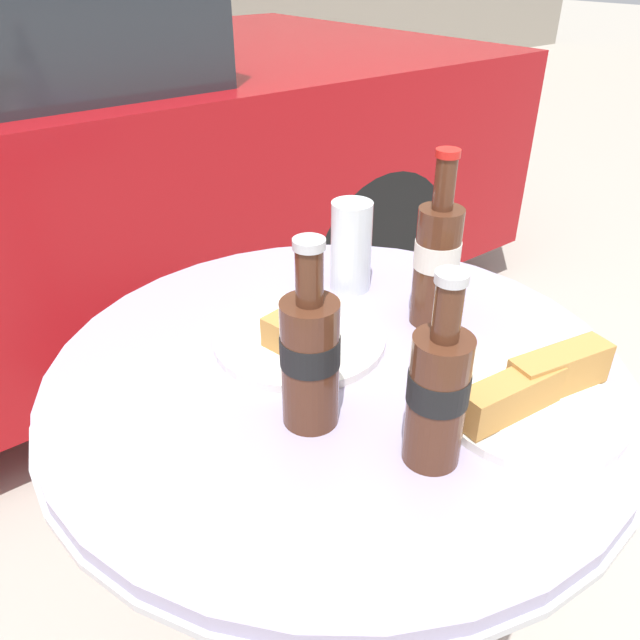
{
  "coord_description": "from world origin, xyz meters",
  "views": [
    {
      "loc": [
        -0.44,
        -0.52,
        1.22
      ],
      "look_at": [
        0.0,
        0.04,
        0.78
      ],
      "focal_mm": 35.0,
      "sensor_mm": 36.0,
      "label": 1
    }
  ],
  "objects_px": {
    "lunch_plate_far": "(300,334)",
    "cola_bottle_center": "(438,392)",
    "bistro_table": "(336,456)",
    "cola_bottle_right": "(435,258)",
    "cola_bottle_left": "(310,355)",
    "drinking_glass": "(351,250)",
    "lunch_plate_near": "(533,394)"
  },
  "relations": [
    {
      "from": "bistro_table",
      "to": "lunch_plate_far",
      "type": "bearing_deg",
      "value": 96.09
    },
    {
      "from": "cola_bottle_center",
      "to": "cola_bottle_right",
      "type": "bearing_deg",
      "value": 43.48
    },
    {
      "from": "cola_bottle_center",
      "to": "lunch_plate_near",
      "type": "bearing_deg",
      "value": -6.48
    },
    {
      "from": "bistro_table",
      "to": "lunch_plate_near",
      "type": "distance_m",
      "value": 0.31
    },
    {
      "from": "bistro_table",
      "to": "cola_bottle_left",
      "type": "xyz_separation_m",
      "value": [
        -0.1,
        -0.07,
        0.26
      ]
    },
    {
      "from": "bistro_table",
      "to": "drinking_glass",
      "type": "relative_size",
      "value": 5.36
    },
    {
      "from": "bistro_table",
      "to": "cola_bottle_right",
      "type": "xyz_separation_m",
      "value": [
        0.18,
        0.0,
        0.27
      ]
    },
    {
      "from": "lunch_plate_near",
      "to": "cola_bottle_right",
      "type": "bearing_deg",
      "value": 75.61
    },
    {
      "from": "cola_bottle_center",
      "to": "lunch_plate_near",
      "type": "height_order",
      "value": "cola_bottle_center"
    },
    {
      "from": "cola_bottle_right",
      "to": "lunch_plate_far",
      "type": "relative_size",
      "value": 1.06
    },
    {
      "from": "bistro_table",
      "to": "cola_bottle_right",
      "type": "distance_m",
      "value": 0.32
    },
    {
      "from": "drinking_glass",
      "to": "cola_bottle_right",
      "type": "bearing_deg",
      "value": -80.24
    },
    {
      "from": "lunch_plate_far",
      "to": "cola_bottle_center",
      "type": "bearing_deg",
      "value": -95.27
    },
    {
      "from": "cola_bottle_center",
      "to": "lunch_plate_far",
      "type": "height_order",
      "value": "cola_bottle_center"
    },
    {
      "from": "cola_bottle_center",
      "to": "lunch_plate_far",
      "type": "relative_size",
      "value": 0.94
    },
    {
      "from": "cola_bottle_right",
      "to": "lunch_plate_far",
      "type": "bearing_deg",
      "value": 159.2
    },
    {
      "from": "bistro_table",
      "to": "cola_bottle_left",
      "type": "bearing_deg",
      "value": -145.51
    },
    {
      "from": "cola_bottle_center",
      "to": "bistro_table",
      "type": "bearing_deg",
      "value": 80.53
    },
    {
      "from": "bistro_table",
      "to": "cola_bottle_center",
      "type": "height_order",
      "value": "cola_bottle_center"
    },
    {
      "from": "drinking_glass",
      "to": "lunch_plate_near",
      "type": "height_order",
      "value": "drinking_glass"
    },
    {
      "from": "bistro_table",
      "to": "lunch_plate_far",
      "type": "distance_m",
      "value": 0.19
    },
    {
      "from": "bistro_table",
      "to": "cola_bottle_center",
      "type": "bearing_deg",
      "value": -99.47
    },
    {
      "from": "bistro_table",
      "to": "lunch_plate_near",
      "type": "height_order",
      "value": "lunch_plate_near"
    },
    {
      "from": "bistro_table",
      "to": "lunch_plate_near",
      "type": "relative_size",
      "value": 3.42
    },
    {
      "from": "lunch_plate_near",
      "to": "lunch_plate_far",
      "type": "relative_size",
      "value": 0.95
    },
    {
      "from": "drinking_glass",
      "to": "lunch_plate_near",
      "type": "distance_m",
      "value": 0.37
    },
    {
      "from": "cola_bottle_right",
      "to": "cola_bottle_left",
      "type": "bearing_deg",
      "value": -165.8
    },
    {
      "from": "cola_bottle_center",
      "to": "lunch_plate_near",
      "type": "xyz_separation_m",
      "value": [
        0.16,
        -0.02,
        -0.07
      ]
    },
    {
      "from": "cola_bottle_right",
      "to": "lunch_plate_far",
      "type": "xyz_separation_m",
      "value": [
        -0.19,
        0.07,
        -0.09
      ]
    },
    {
      "from": "lunch_plate_near",
      "to": "lunch_plate_far",
      "type": "height_order",
      "value": "lunch_plate_near"
    },
    {
      "from": "drinking_glass",
      "to": "lunch_plate_far",
      "type": "height_order",
      "value": "drinking_glass"
    },
    {
      "from": "bistro_table",
      "to": "lunch_plate_far",
      "type": "relative_size",
      "value": 3.24
    }
  ]
}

